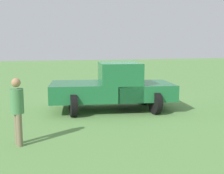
% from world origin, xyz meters
% --- Properties ---
extents(ground_plane, '(80.00, 80.00, 0.00)m').
position_xyz_m(ground_plane, '(0.00, 0.00, 0.00)').
color(ground_plane, '#5B8C47').
extents(pickup_truck, '(2.96, 4.89, 1.84)m').
position_xyz_m(pickup_truck, '(-0.31, 0.44, 0.96)').
color(pickup_truck, black).
rests_on(pickup_truck, ground_plane).
extents(person_bystander, '(0.40, 0.40, 1.68)m').
position_xyz_m(person_bystander, '(-3.29, 3.87, 0.95)').
color(person_bystander, '#7A6B51').
rests_on(person_bystander, ground_plane).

